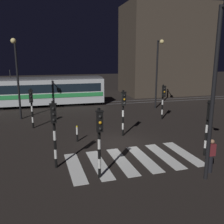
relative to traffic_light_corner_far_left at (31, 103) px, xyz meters
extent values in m
plane|color=black|center=(5.63, -5.06, -2.08)|extent=(120.00, 120.00, 0.00)
cube|color=#59595E|center=(5.63, 8.04, -2.07)|extent=(80.00, 0.12, 0.03)
cube|color=#59595E|center=(5.63, 9.47, -2.07)|extent=(80.00, 0.12, 0.03)
cube|color=silver|center=(2.42, -7.93, -2.07)|extent=(0.87, 3.76, 0.02)
cube|color=silver|center=(3.70, -7.87, -2.07)|extent=(0.87, 3.76, 0.02)
cube|color=silver|center=(4.99, -7.81, -2.07)|extent=(0.87, 3.76, 0.02)
cube|color=silver|center=(6.28, -7.75, -2.07)|extent=(0.87, 3.76, 0.02)
cube|color=silver|center=(7.56, -7.70, -2.07)|extent=(0.87, 3.76, 0.02)
cube|color=silver|center=(8.85, -7.64, -2.07)|extent=(0.87, 3.76, 0.02)
cylinder|color=black|center=(0.00, 0.09, -1.86)|extent=(0.14, 0.14, 0.45)
cylinder|color=white|center=(0.00, 0.09, -1.41)|extent=(0.14, 0.14, 0.45)
cylinder|color=black|center=(0.00, 0.09, -0.95)|extent=(0.14, 0.14, 0.45)
cylinder|color=white|center=(0.00, 0.09, -0.50)|extent=(0.14, 0.14, 0.45)
cylinder|color=black|center=(0.00, 0.09, -0.05)|extent=(0.14, 0.14, 0.45)
cylinder|color=white|center=(0.00, 0.09, 0.40)|extent=(0.14, 0.14, 0.45)
cylinder|color=black|center=(0.00, 0.09, 0.85)|extent=(0.14, 0.14, 0.45)
cube|color=black|center=(0.00, -0.08, 0.47)|extent=(0.28, 0.20, 0.90)
sphere|color=black|center=(0.00, -0.19, 0.75)|extent=(0.14, 0.14, 0.14)
sphere|color=black|center=(0.00, -0.19, 0.47)|extent=(0.14, 0.14, 0.14)
sphere|color=black|center=(0.00, -0.19, 0.19)|extent=(0.14, 0.14, 0.14)
cube|color=black|center=(0.00, -0.08, 0.96)|extent=(0.36, 0.24, 0.04)
cylinder|color=black|center=(6.34, -3.56, -1.85)|extent=(0.14, 0.14, 0.47)
cylinder|color=white|center=(6.34, -3.56, -1.37)|extent=(0.14, 0.14, 0.47)
cylinder|color=black|center=(6.34, -3.56, -0.90)|extent=(0.14, 0.14, 0.47)
cylinder|color=white|center=(6.34, -3.56, -0.43)|extent=(0.14, 0.14, 0.47)
cylinder|color=black|center=(6.34, -3.56, 0.04)|extent=(0.14, 0.14, 0.47)
cylinder|color=white|center=(6.34, -3.56, 0.51)|extent=(0.14, 0.14, 0.47)
cylinder|color=black|center=(6.34, -3.56, 0.98)|extent=(0.14, 0.14, 0.47)
cube|color=black|center=(6.34, -3.73, 0.62)|extent=(0.28, 0.20, 0.90)
sphere|color=black|center=(6.34, -3.84, 0.90)|extent=(0.14, 0.14, 0.14)
sphere|color=orange|center=(6.34, -3.84, 0.62)|extent=(0.14, 0.14, 0.14)
sphere|color=black|center=(6.34, -3.84, 0.34)|extent=(0.14, 0.14, 0.14)
cube|color=black|center=(6.34, -3.73, 1.11)|extent=(0.36, 0.24, 0.04)
cylinder|color=black|center=(1.48, -7.67, -1.83)|extent=(0.14, 0.14, 0.50)
cylinder|color=white|center=(1.48, -7.67, -1.33)|extent=(0.14, 0.14, 0.50)
cylinder|color=black|center=(1.48, -7.67, -0.83)|extent=(0.14, 0.14, 0.50)
cylinder|color=white|center=(1.48, -7.67, -0.33)|extent=(0.14, 0.14, 0.50)
cylinder|color=black|center=(1.48, -7.67, 0.17)|extent=(0.14, 0.14, 0.50)
cylinder|color=white|center=(1.48, -7.67, 0.66)|extent=(0.14, 0.14, 0.50)
cylinder|color=black|center=(1.48, -7.67, 1.16)|extent=(0.14, 0.14, 0.50)
cube|color=black|center=(1.48, -7.84, 0.81)|extent=(0.28, 0.20, 0.90)
sphere|color=black|center=(1.48, -7.95, 1.09)|extent=(0.14, 0.14, 0.14)
sphere|color=black|center=(1.48, -7.95, 0.81)|extent=(0.14, 0.14, 0.14)
sphere|color=black|center=(1.48, -7.95, 0.53)|extent=(0.14, 0.14, 0.14)
cube|color=black|center=(1.48, -7.84, 1.30)|extent=(0.36, 0.24, 0.04)
cylinder|color=black|center=(3.43, -9.29, -1.84)|extent=(0.14, 0.14, 0.48)
cylinder|color=white|center=(3.43, -9.29, -1.36)|extent=(0.14, 0.14, 0.48)
cylinder|color=black|center=(3.43, -9.29, -0.88)|extent=(0.14, 0.14, 0.48)
cylinder|color=white|center=(3.43, -9.29, -0.39)|extent=(0.14, 0.14, 0.48)
cylinder|color=black|center=(3.43, -9.29, 0.09)|extent=(0.14, 0.14, 0.48)
cylinder|color=white|center=(3.43, -9.29, 0.57)|extent=(0.14, 0.14, 0.48)
cylinder|color=black|center=(3.43, -9.29, 1.05)|extent=(0.14, 0.14, 0.48)
cube|color=black|center=(3.43, -9.46, 0.69)|extent=(0.28, 0.20, 0.90)
sphere|color=black|center=(3.43, -9.57, 0.97)|extent=(0.14, 0.14, 0.14)
sphere|color=orange|center=(3.43, -9.57, 0.69)|extent=(0.14, 0.14, 0.14)
sphere|color=black|center=(3.43, -9.57, 0.41)|extent=(0.14, 0.14, 0.14)
cube|color=black|center=(3.43, -9.46, 1.18)|extent=(0.36, 0.24, 0.04)
cylinder|color=black|center=(11.15, 0.04, -1.86)|extent=(0.14, 0.14, 0.45)
cylinder|color=white|center=(11.15, 0.04, -1.41)|extent=(0.14, 0.14, 0.45)
cylinder|color=black|center=(11.15, 0.04, -0.96)|extent=(0.14, 0.14, 0.45)
cylinder|color=white|center=(11.15, 0.04, -0.51)|extent=(0.14, 0.14, 0.45)
cylinder|color=black|center=(11.15, 0.04, -0.07)|extent=(0.14, 0.14, 0.45)
cylinder|color=white|center=(11.15, 0.04, 0.38)|extent=(0.14, 0.14, 0.45)
cylinder|color=black|center=(11.15, 0.04, 0.83)|extent=(0.14, 0.14, 0.45)
cube|color=black|center=(11.15, -0.13, 0.45)|extent=(0.28, 0.20, 0.90)
sphere|color=black|center=(11.15, -0.24, 0.73)|extent=(0.14, 0.14, 0.14)
sphere|color=orange|center=(11.15, -0.24, 0.45)|extent=(0.14, 0.14, 0.14)
sphere|color=black|center=(11.15, -0.24, 0.17)|extent=(0.14, 0.14, 0.14)
cube|color=black|center=(11.15, -0.13, 0.94)|extent=(0.36, 0.24, 0.04)
cylinder|color=black|center=(9.87, -8.21, -1.85)|extent=(0.14, 0.14, 0.46)
cylinder|color=white|center=(9.87, -8.21, -1.39)|extent=(0.14, 0.14, 0.46)
cylinder|color=black|center=(9.87, -8.21, -0.92)|extent=(0.14, 0.14, 0.46)
cylinder|color=white|center=(9.87, -8.21, -0.46)|extent=(0.14, 0.14, 0.46)
cylinder|color=black|center=(9.87, -8.21, 0.00)|extent=(0.14, 0.14, 0.46)
cylinder|color=white|center=(9.87, -8.21, 0.46)|extent=(0.14, 0.14, 0.46)
cylinder|color=black|center=(9.87, -8.21, 0.93)|extent=(0.14, 0.14, 0.46)
cube|color=black|center=(9.87, -8.38, 0.56)|extent=(0.28, 0.20, 0.90)
sphere|color=black|center=(9.87, -8.49, 0.84)|extent=(0.14, 0.14, 0.14)
sphere|color=orange|center=(9.87, -8.49, 0.56)|extent=(0.14, 0.14, 0.14)
sphere|color=black|center=(9.87, -8.49, 0.28)|extent=(0.14, 0.14, 0.14)
cube|color=black|center=(9.87, -8.38, 1.05)|extent=(0.36, 0.24, 0.04)
cylinder|color=black|center=(12.56, 4.57, 1.49)|extent=(0.18, 0.18, 7.15)
cylinder|color=black|center=(12.56, 4.12, 4.96)|extent=(0.10, 0.90, 0.10)
sphere|color=#F9E08C|center=(12.56, 3.67, 4.88)|extent=(0.44, 0.44, 0.44)
cylinder|color=black|center=(-1.21, 3.38, 1.41)|extent=(0.18, 0.18, 6.98)
cylinder|color=black|center=(-1.21, 2.93, 4.80)|extent=(0.10, 0.90, 0.10)
sphere|color=#F9E08C|center=(-1.21, 2.48, 4.72)|extent=(0.44, 0.44, 0.44)
cylinder|color=black|center=(8.23, -10.66, 1.75)|extent=(0.18, 0.18, 7.66)
cube|color=silver|center=(-0.21, 8.76, -0.38)|extent=(15.42, 2.50, 2.70)
cube|color=green|center=(-0.21, 7.49, -0.73)|extent=(15.11, 0.04, 0.44)
cube|color=green|center=(-0.21, 10.03, -0.73)|extent=(15.11, 0.04, 0.44)
cube|color=black|center=(-0.21, 7.49, 0.07)|extent=(14.65, 0.03, 0.90)
cube|color=#4C4C51|center=(-0.21, 8.76, 1.07)|extent=(15.11, 2.30, 0.20)
cylinder|color=#262628|center=(-2.52, 8.76, 1.57)|extent=(0.08, 0.08, 1.00)
cube|color=black|center=(4.03, 8.76, -1.91)|extent=(2.20, 2.00, 0.35)
sphere|color=#F9F2CC|center=(7.55, 8.76, -0.78)|extent=(0.24, 0.24, 0.24)
cylinder|color=black|center=(8.84, -10.12, -1.64)|extent=(0.24, 0.24, 0.88)
cube|color=maroon|center=(8.84, -10.12, -0.90)|extent=(0.36, 0.22, 0.60)
sphere|color=#9E7051|center=(8.84, -10.12, -0.48)|extent=(0.22, 0.22, 0.22)
cylinder|color=black|center=(3.02, -3.98, -1.83)|extent=(0.12, 0.12, 0.50)
cylinder|color=white|center=(3.02, -3.98, -1.33)|extent=(0.12, 0.12, 0.50)
sphere|color=yellow|center=(3.02, -3.98, -1.03)|extent=(0.12, 0.12, 0.12)
cube|color=#42382D|center=(18.54, 14.78, 4.30)|extent=(12.30, 8.00, 12.75)
camera|label=1|loc=(1.28, -19.89, 3.61)|focal=39.84mm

